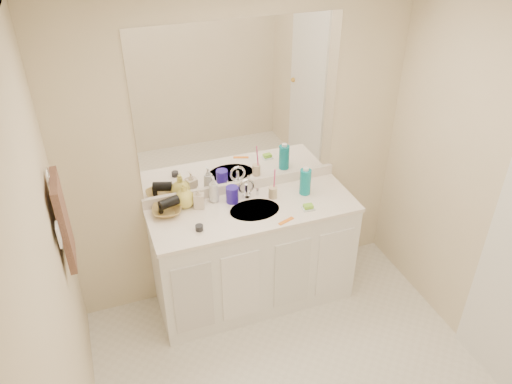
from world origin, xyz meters
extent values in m
cube|color=white|center=(0.00, 0.00, 2.40)|extent=(2.60, 2.60, 0.02)
cube|color=beige|center=(0.00, 1.30, 1.20)|extent=(2.60, 0.02, 2.40)
cube|color=beige|center=(-1.30, 0.00, 1.20)|extent=(0.02, 2.60, 2.40)
cube|color=white|center=(0.00, 1.02, 0.42)|extent=(1.50, 0.55, 0.85)
cube|color=white|center=(0.00, 1.02, 0.86)|extent=(1.52, 0.57, 0.03)
cube|color=white|center=(0.00, 1.29, 0.92)|extent=(1.52, 0.03, 0.08)
cylinder|color=beige|center=(0.00, 1.00, 0.87)|extent=(0.37, 0.37, 0.02)
cylinder|color=silver|center=(0.00, 1.18, 0.94)|extent=(0.02, 0.02, 0.11)
cube|color=white|center=(0.00, 1.29, 1.56)|extent=(1.48, 0.01, 1.20)
cylinder|color=#2817A3|center=(-0.12, 1.16, 0.94)|extent=(0.10, 0.10, 0.13)
cylinder|color=beige|center=(0.18, 1.11, 0.92)|extent=(0.08, 0.08, 0.09)
cylinder|color=#F03F8B|center=(0.19, 1.11, 1.03)|extent=(0.02, 0.04, 0.20)
cylinder|color=#0C8994|center=(0.43, 1.08, 0.98)|extent=(0.10, 0.10, 0.20)
cube|color=white|center=(0.37, 0.88, 0.89)|extent=(0.09, 0.08, 0.01)
cube|color=#82CC31|center=(0.37, 0.88, 0.90)|extent=(0.07, 0.05, 0.02)
cube|color=orange|center=(0.16, 0.80, 0.88)|extent=(0.13, 0.07, 0.01)
cylinder|color=black|center=(-0.44, 0.91, 0.90)|extent=(0.06, 0.06, 0.04)
imported|color=silver|center=(-0.24, 1.22, 0.98)|extent=(0.08, 0.08, 0.20)
imported|color=beige|center=(-0.37, 1.18, 0.96)|extent=(0.09, 0.10, 0.17)
imported|color=#E2D557|center=(-0.46, 1.22, 0.97)|extent=(0.18, 0.18, 0.19)
imported|color=#A07F40|center=(-0.60, 1.17, 0.91)|extent=(0.24, 0.24, 0.05)
cylinder|color=black|center=(-0.58, 1.17, 0.97)|extent=(0.16, 0.11, 0.07)
torus|color=silver|center=(-1.27, 0.77, 1.55)|extent=(0.01, 0.11, 0.11)
cube|color=#482F26|center=(-1.25, 0.77, 1.25)|extent=(0.04, 0.32, 0.55)
cube|color=white|center=(-1.27, 0.57, 1.30)|extent=(0.01, 0.08, 0.13)
camera|label=1|loc=(-1.01, -1.78, 2.93)|focal=35.00mm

